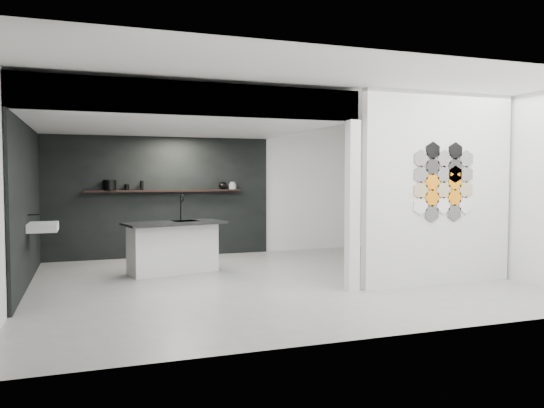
{
  "coord_description": "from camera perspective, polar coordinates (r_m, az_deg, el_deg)",
  "views": [
    {
      "loc": [
        -2.62,
        -7.5,
        1.6
      ],
      "look_at": [
        0.1,
        0.3,
        1.15
      ],
      "focal_mm": 35.0,
      "sensor_mm": 36.0,
      "label": 1
    }
  ],
  "objects": [
    {
      "name": "floor",
      "position": [
        8.11,
        0.03,
        -8.3
      ],
      "size": [
        7.0,
        6.0,
        0.01
      ],
      "primitive_type": "cube",
      "color": "gray"
    },
    {
      "name": "stockpot",
      "position": [
        10.38,
        -17.05,
        1.96
      ],
      "size": [
        0.27,
        0.27,
        0.19
      ],
      "primitive_type": "cylinder",
      "rotation": [
        0.0,
        0.0,
        -0.15
      ],
      "color": "black",
      "rests_on": "display_shelf"
    },
    {
      "name": "glass_bowl",
      "position": [
        10.74,
        -4.27,
        1.89
      ],
      "size": [
        0.17,
        0.17,
        0.11
      ],
      "primitive_type": "cylinder",
      "rotation": [
        0.0,
        0.0,
        -0.16
      ],
      "color": "gray",
      "rests_on": "display_shelf"
    },
    {
      "name": "display_shelf",
      "position": [
        10.47,
        -11.42,
        1.41
      ],
      "size": [
        3.0,
        0.15,
        0.04
      ],
      "primitive_type": "cube",
      "color": "black",
      "rests_on": "bay_clad_back"
    },
    {
      "name": "hex_tile_cluster",
      "position": [
        8.06,
        18.03,
        2.29
      ],
      "size": [
        1.04,
        0.02,
        1.16
      ],
      "color": "white",
      "rests_on": "partition_panel"
    },
    {
      "name": "fascia_beam",
      "position": [
        6.78,
        -7.94,
        11.14
      ],
      "size": [
        4.4,
        0.16,
        0.4
      ],
      "primitive_type": "cube",
      "color": "silver",
      "rests_on": "corner_column"
    },
    {
      "name": "utensil_cup",
      "position": [
        10.39,
        -15.36,
        1.77
      ],
      "size": [
        0.11,
        0.11,
        0.11
      ],
      "primitive_type": "cylinder",
      "rotation": [
        0.0,
        0.0,
        -0.31
      ],
      "color": "black",
      "rests_on": "display_shelf"
    },
    {
      "name": "glass_vase",
      "position": [
        10.74,
        -4.27,
        2.0
      ],
      "size": [
        0.13,
        0.13,
        0.15
      ],
      "primitive_type": "cylinder",
      "rotation": [
        0.0,
        0.0,
        -0.33
      ],
      "color": "gray",
      "rests_on": "display_shelf"
    },
    {
      "name": "wall_basin",
      "position": [
        8.36,
        -23.41,
        -2.29
      ],
      "size": [
        0.4,
        0.6,
        0.12
      ],
      "primitive_type": "cube",
      "color": "silver",
      "rests_on": "bay_clad_left"
    },
    {
      "name": "bulkhead",
      "position": [
        8.66,
        -10.47,
        9.36
      ],
      "size": [
        4.4,
        4.0,
        0.4
      ],
      "primitive_type": "cube",
      "color": "silver",
      "rests_on": "corner_column"
    },
    {
      "name": "corner_column",
      "position": [
        7.37,
        8.65,
        -0.22
      ],
      "size": [
        0.16,
        0.16,
        2.35
      ],
      "primitive_type": "cube",
      "color": "silver",
      "rests_on": "floor"
    },
    {
      "name": "kitchen_island",
      "position": [
        8.84,
        -10.57,
        -4.53
      ],
      "size": [
        1.7,
        1.03,
        1.28
      ],
      "rotation": [
        0.0,
        0.0,
        0.22
      ],
      "color": "silver",
      "rests_on": "floor"
    },
    {
      "name": "bottle_dark",
      "position": [
        10.42,
        -13.84,
        1.96
      ],
      "size": [
        0.08,
        0.08,
        0.17
      ],
      "primitive_type": "cylinder",
      "rotation": [
        0.0,
        0.0,
        0.22
      ],
      "color": "black",
      "rests_on": "display_shelf"
    },
    {
      "name": "bay_clad_back",
      "position": [
        10.57,
        -12.03,
        0.74
      ],
      "size": [
        4.4,
        0.04,
        2.35
      ],
      "primitive_type": "cube",
      "color": "black",
      "rests_on": "floor"
    },
    {
      "name": "kettle",
      "position": [
        10.69,
        -5.3,
        1.99
      ],
      "size": [
        0.22,
        0.22,
        0.15
      ],
      "primitive_type": "ellipsoid",
      "rotation": [
        0.0,
        0.0,
        -0.32
      ],
      "color": "black",
      "rests_on": "display_shelf"
    },
    {
      "name": "partition_panel",
      "position": [
        8.12,
        17.47,
        1.56
      ],
      "size": [
        2.45,
        0.15,
        2.8
      ],
      "primitive_type": "cube",
      "color": "silver",
      "rests_on": "floor"
    },
    {
      "name": "bay_clad_left",
      "position": [
        8.56,
        -24.89,
        -0.02
      ],
      "size": [
        0.04,
        4.0,
        2.35
      ],
      "primitive_type": "cube",
      "color": "black",
      "rests_on": "floor"
    }
  ]
}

